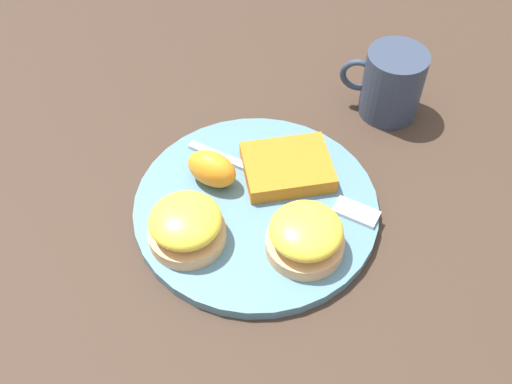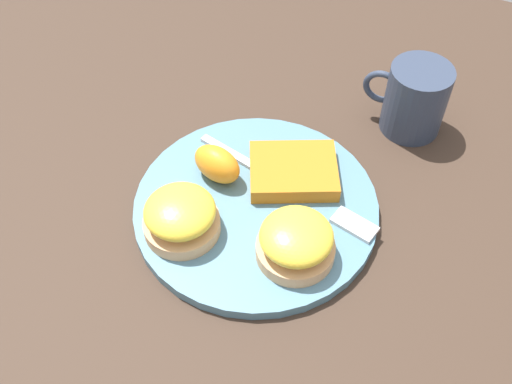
{
  "view_description": "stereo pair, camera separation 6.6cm",
  "coord_description": "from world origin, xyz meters",
  "px_view_note": "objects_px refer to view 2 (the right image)",
  "views": [
    {
      "loc": [
        -0.11,
        0.41,
        0.55
      ],
      "look_at": [
        0.0,
        0.0,
        0.03
      ],
      "focal_mm": 42.0,
      "sensor_mm": 36.0,
      "label": 1
    },
    {
      "loc": [
        -0.17,
        0.38,
        0.55
      ],
      "look_at": [
        0.0,
        0.0,
        0.03
      ],
      "focal_mm": 42.0,
      "sensor_mm": 36.0,
      "label": 2
    }
  ],
  "objects_px": {
    "hashbrown_patty": "(293,171)",
    "sandwich_benedict_left": "(181,216)",
    "cup": "(414,99)",
    "sandwich_benedict_right": "(296,241)",
    "fork": "(295,190)",
    "orange_wedge": "(217,164)"
  },
  "relations": [
    {
      "from": "sandwich_benedict_left",
      "to": "cup",
      "type": "xyz_separation_m",
      "value": [
        -0.18,
        -0.27,
        0.01
      ]
    },
    {
      "from": "hashbrown_patty",
      "to": "sandwich_benedict_left",
      "type": "bearing_deg",
      "value": 55.68
    },
    {
      "from": "hashbrown_patty",
      "to": "orange_wedge",
      "type": "relative_size",
      "value": 1.67
    },
    {
      "from": "sandwich_benedict_left",
      "to": "sandwich_benedict_right",
      "type": "height_order",
      "value": "same"
    },
    {
      "from": "sandwich_benedict_left",
      "to": "cup",
      "type": "height_order",
      "value": "cup"
    },
    {
      "from": "sandwich_benedict_left",
      "to": "orange_wedge",
      "type": "distance_m",
      "value": 0.08
    },
    {
      "from": "sandwich_benedict_right",
      "to": "cup",
      "type": "height_order",
      "value": "cup"
    },
    {
      "from": "hashbrown_patty",
      "to": "cup",
      "type": "relative_size",
      "value": 0.94
    },
    {
      "from": "sandwich_benedict_left",
      "to": "hashbrown_patty",
      "type": "xyz_separation_m",
      "value": [
        -0.08,
        -0.12,
        -0.01
      ]
    },
    {
      "from": "cup",
      "to": "fork",
      "type": "bearing_deg",
      "value": 63.04
    },
    {
      "from": "orange_wedge",
      "to": "fork",
      "type": "height_order",
      "value": "orange_wedge"
    },
    {
      "from": "sandwich_benedict_right",
      "to": "fork",
      "type": "distance_m",
      "value": 0.09
    },
    {
      "from": "sandwich_benedict_left",
      "to": "hashbrown_patty",
      "type": "bearing_deg",
      "value": -124.32
    },
    {
      "from": "hashbrown_patty",
      "to": "orange_wedge",
      "type": "distance_m",
      "value": 0.09
    },
    {
      "from": "sandwich_benedict_right",
      "to": "sandwich_benedict_left",
      "type": "bearing_deg",
      "value": 9.15
    },
    {
      "from": "fork",
      "to": "cup",
      "type": "relative_size",
      "value": 2.26
    },
    {
      "from": "sandwich_benedict_left",
      "to": "hashbrown_patty",
      "type": "distance_m",
      "value": 0.15
    },
    {
      "from": "sandwich_benedict_left",
      "to": "hashbrown_patty",
      "type": "relative_size",
      "value": 0.83
    },
    {
      "from": "sandwich_benedict_right",
      "to": "fork",
      "type": "bearing_deg",
      "value": -68.35
    },
    {
      "from": "hashbrown_patty",
      "to": "cup",
      "type": "distance_m",
      "value": 0.18
    },
    {
      "from": "sandwich_benedict_right",
      "to": "orange_wedge",
      "type": "height_order",
      "value": "sandwich_benedict_right"
    },
    {
      "from": "hashbrown_patty",
      "to": "cup",
      "type": "height_order",
      "value": "cup"
    }
  ]
}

